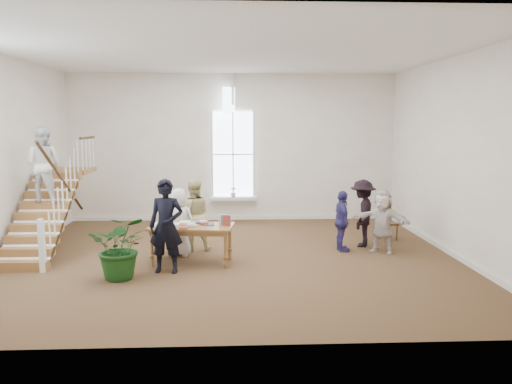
{
  "coord_description": "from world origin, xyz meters",
  "views": [
    {
      "loc": [
        0.02,
        -10.93,
        2.99
      ],
      "look_at": [
        0.53,
        0.4,
        1.43
      ],
      "focal_mm": 35.0,
      "sensor_mm": 36.0,
      "label": 1
    }
  ],
  "objects_px": {
    "elderly_woman": "(178,222)",
    "person_yellow": "(193,215)",
    "woman_cluster_b": "(362,213)",
    "floor_plant": "(121,247)",
    "police_officer": "(166,226)",
    "woman_cluster_c": "(382,221)",
    "side_chair": "(386,220)",
    "woman_cluster_a": "(342,221)",
    "library_table": "(190,229)"
  },
  "relations": [
    {
      "from": "person_yellow",
      "to": "side_chair",
      "type": "xyz_separation_m",
      "value": [
        4.92,
        0.92,
        -0.34
      ]
    },
    {
      "from": "elderly_woman",
      "to": "person_yellow",
      "type": "xyz_separation_m",
      "value": [
        0.3,
        0.5,
        0.07
      ]
    },
    {
      "from": "woman_cluster_a",
      "to": "person_yellow",
      "type": "bearing_deg",
      "value": 82.88
    },
    {
      "from": "library_table",
      "to": "floor_plant",
      "type": "relative_size",
      "value": 1.47
    },
    {
      "from": "person_yellow",
      "to": "woman_cluster_a",
      "type": "bearing_deg",
      "value": 166.64
    },
    {
      "from": "library_table",
      "to": "woman_cluster_b",
      "type": "relative_size",
      "value": 1.13
    },
    {
      "from": "elderly_woman",
      "to": "woman_cluster_b",
      "type": "xyz_separation_m",
      "value": [
        4.4,
        0.72,
        0.04
      ]
    },
    {
      "from": "woman_cluster_c",
      "to": "floor_plant",
      "type": "xyz_separation_m",
      "value": [
        -5.62,
        -1.71,
        -0.11
      ]
    },
    {
      "from": "police_officer",
      "to": "floor_plant",
      "type": "distance_m",
      "value": 0.97
    },
    {
      "from": "woman_cluster_a",
      "to": "floor_plant",
      "type": "xyz_separation_m",
      "value": [
        -4.72,
        -1.91,
        -0.09
      ]
    },
    {
      "from": "woman_cluster_b",
      "to": "elderly_woman",
      "type": "bearing_deg",
      "value": -59.44
    },
    {
      "from": "woman_cluster_b",
      "to": "woman_cluster_c",
      "type": "relative_size",
      "value": 1.11
    },
    {
      "from": "woman_cluster_b",
      "to": "side_chair",
      "type": "distance_m",
      "value": 1.12
    },
    {
      "from": "person_yellow",
      "to": "woman_cluster_b",
      "type": "bearing_deg",
      "value": 173.48
    },
    {
      "from": "floor_plant",
      "to": "library_table",
      "type": "bearing_deg",
      "value": 39.95
    },
    {
      "from": "library_table",
      "to": "woman_cluster_a",
      "type": "relative_size",
      "value": 1.29
    },
    {
      "from": "woman_cluster_c",
      "to": "person_yellow",
      "type": "bearing_deg",
      "value": -148.47
    },
    {
      "from": "library_table",
      "to": "floor_plant",
      "type": "distance_m",
      "value": 1.63
    },
    {
      "from": "elderly_woman",
      "to": "police_officer",
      "type": "bearing_deg",
      "value": 89.58
    },
    {
      "from": "woman_cluster_a",
      "to": "floor_plant",
      "type": "distance_m",
      "value": 5.09
    },
    {
      "from": "police_officer",
      "to": "person_yellow",
      "type": "relative_size",
      "value": 1.12
    },
    {
      "from": "woman_cluster_c",
      "to": "floor_plant",
      "type": "relative_size",
      "value": 1.18
    },
    {
      "from": "library_table",
      "to": "side_chair",
      "type": "bearing_deg",
      "value": 29.13
    },
    {
      "from": "elderly_woman",
      "to": "person_yellow",
      "type": "height_order",
      "value": "person_yellow"
    },
    {
      "from": "library_table",
      "to": "woman_cluster_c",
      "type": "bearing_deg",
      "value": 15.39
    },
    {
      "from": "elderly_woman",
      "to": "side_chair",
      "type": "xyz_separation_m",
      "value": [
        5.22,
        1.42,
        -0.26
      ]
    },
    {
      "from": "police_officer",
      "to": "side_chair",
      "type": "bearing_deg",
      "value": 34.01
    },
    {
      "from": "woman_cluster_b",
      "to": "floor_plant",
      "type": "distance_m",
      "value": 5.82
    },
    {
      "from": "floor_plant",
      "to": "woman_cluster_b",
      "type": "bearing_deg",
      "value": 23.88
    },
    {
      "from": "police_officer",
      "to": "elderly_woman",
      "type": "relative_size",
      "value": 1.22
    },
    {
      "from": "police_officer",
      "to": "elderly_woman",
      "type": "distance_m",
      "value": 1.27
    },
    {
      "from": "police_officer",
      "to": "floor_plant",
      "type": "xyz_separation_m",
      "value": [
        -0.82,
        -0.39,
        -0.32
      ]
    },
    {
      "from": "woman_cluster_b",
      "to": "woman_cluster_c",
      "type": "height_order",
      "value": "woman_cluster_b"
    },
    {
      "from": "elderly_woman",
      "to": "side_chair",
      "type": "height_order",
      "value": "elderly_woman"
    },
    {
      "from": "elderly_woman",
      "to": "woman_cluster_a",
      "type": "bearing_deg",
      "value": -171.84
    },
    {
      "from": "side_chair",
      "to": "woman_cluster_a",
      "type": "bearing_deg",
      "value": -159.49
    },
    {
      "from": "police_officer",
      "to": "woman_cluster_b",
      "type": "height_order",
      "value": "police_officer"
    },
    {
      "from": "woman_cluster_b",
      "to": "floor_plant",
      "type": "height_order",
      "value": "woman_cluster_b"
    },
    {
      "from": "side_chair",
      "to": "elderly_woman",
      "type": "bearing_deg",
      "value": 176.71
    },
    {
      "from": "police_officer",
      "to": "person_yellow",
      "type": "distance_m",
      "value": 1.8
    },
    {
      "from": "person_yellow",
      "to": "floor_plant",
      "type": "bearing_deg",
      "value": 50.69
    },
    {
      "from": "woman_cluster_c",
      "to": "side_chair",
      "type": "distance_m",
      "value": 1.46
    },
    {
      "from": "elderly_woman",
      "to": "woman_cluster_a",
      "type": "distance_m",
      "value": 3.81
    },
    {
      "from": "person_yellow",
      "to": "side_chair",
      "type": "height_order",
      "value": "person_yellow"
    },
    {
      "from": "floor_plant",
      "to": "side_chair",
      "type": "distance_m",
      "value": 6.86
    },
    {
      "from": "elderly_woman",
      "to": "floor_plant",
      "type": "xyz_separation_m",
      "value": [
        -0.92,
        -1.64,
        -0.15
      ]
    },
    {
      "from": "floor_plant",
      "to": "elderly_woman",
      "type": "bearing_deg",
      "value": 60.6
    },
    {
      "from": "person_yellow",
      "to": "woman_cluster_c",
      "type": "distance_m",
      "value": 4.42
    },
    {
      "from": "police_officer",
      "to": "woman_cluster_a",
      "type": "bearing_deg",
      "value": 28.65
    },
    {
      "from": "woman_cluster_b",
      "to": "person_yellow",
      "type": "bearing_deg",
      "value": -65.67
    }
  ]
}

